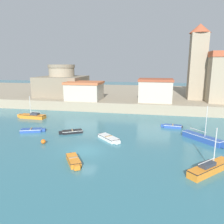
% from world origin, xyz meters
% --- Properties ---
extents(ground_plane, '(200.00, 200.00, 0.00)m').
position_xyz_m(ground_plane, '(0.00, 0.00, 0.00)').
color(ground_plane, teal).
extents(quay_seawall, '(120.00, 40.00, 2.11)m').
position_xyz_m(quay_seawall, '(0.00, 40.78, 1.06)').
color(quay_seawall, gray).
rests_on(quay_seawall, ground).
extents(dinghy_white_0, '(3.67, 3.56, 0.54)m').
position_xyz_m(dinghy_white_0, '(2.00, 4.39, 0.26)').
color(dinghy_white_0, white).
rests_on(dinghy_white_0, ground).
extents(dinghy_black_1, '(3.53, 2.46, 0.50)m').
position_xyz_m(dinghy_black_1, '(-4.19, 6.19, 0.24)').
color(dinghy_black_1, black).
rests_on(dinghy_black_1, ground).
extents(sailboat_orange_2, '(5.73, 1.82, 4.35)m').
position_xyz_m(sailboat_orange_2, '(-15.04, 13.38, 0.44)').
color(sailboat_orange_2, orange).
rests_on(sailboat_orange_2, ground).
extents(dinghy_blue_3, '(3.82, 2.32, 0.54)m').
position_xyz_m(dinghy_blue_3, '(-10.43, 5.61, 0.26)').
color(dinghy_blue_3, '#284C9E').
rests_on(dinghy_blue_3, ground).
extents(sailboat_blue_4, '(4.93, 5.14, 4.92)m').
position_xyz_m(sailboat_blue_4, '(14.59, 6.39, 0.44)').
color(sailboat_blue_4, '#284C9E').
rests_on(sailboat_blue_4, ground).
extents(dinghy_orange_5, '(2.56, 3.34, 0.65)m').
position_xyz_m(dinghy_orange_5, '(-0.14, -3.46, 0.31)').
color(dinghy_orange_5, orange).
rests_on(dinghy_orange_5, ground).
extents(dinghy_blue_6, '(3.49, 1.41, 0.57)m').
position_xyz_m(dinghy_blue_6, '(10.96, 12.06, 0.27)').
color(dinghy_blue_6, '#284C9E').
rests_on(dinghy_blue_6, ground).
extents(sailboat_orange_7, '(5.07, 5.06, 4.41)m').
position_xyz_m(sailboat_orange_7, '(13.64, -2.61, 0.47)').
color(sailboat_orange_7, orange).
rests_on(sailboat_orange_7, ground).
extents(mooring_buoy, '(0.61, 0.61, 0.61)m').
position_xyz_m(mooring_buoy, '(-6.15, 1.20, 0.31)').
color(mooring_buoy, orange).
rests_on(mooring_buoy, ground).
extents(church, '(14.34, 17.49, 16.77)m').
position_xyz_m(church, '(23.23, 32.33, 7.89)').
color(church, gray).
rests_on(church, quay_seawall).
extents(fortress, '(11.38, 11.38, 7.94)m').
position_xyz_m(fortress, '(-16.00, 30.03, 5.11)').
color(fortress, gray).
rests_on(fortress, quay_seawall).
extents(harbor_shed_near_wharf, '(8.04, 6.61, 4.16)m').
position_xyz_m(harbor_shed_near_wharf, '(-8.00, 24.20, 4.22)').
color(harbor_shed_near_wharf, '#BCB29E').
rests_on(harbor_shed_near_wharf, quay_seawall).
extents(harbor_shed_mid_row, '(7.37, 5.66, 4.97)m').
position_xyz_m(harbor_shed_mid_row, '(8.00, 24.93, 4.62)').
color(harbor_shed_mid_row, '#BCB29E').
rests_on(harbor_shed_mid_row, quay_seawall).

